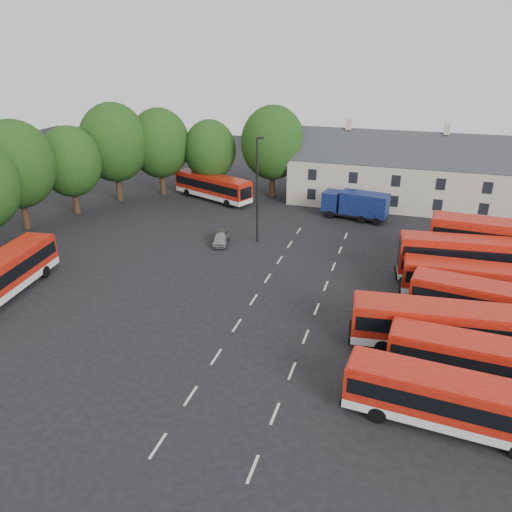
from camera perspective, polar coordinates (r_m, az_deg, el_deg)
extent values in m
plane|color=black|center=(37.51, -1.20, -6.41)|extent=(140.00, 140.00, 0.00)
cube|color=beige|center=(27.21, -11.15, -20.50)|extent=(0.15, 1.80, 0.01)
cube|color=beige|center=(29.84, -7.48, -15.55)|extent=(0.15, 1.80, 0.01)
cube|color=beige|center=(32.76, -4.57, -11.39)|extent=(0.15, 1.80, 0.01)
cube|color=beige|center=(35.88, -2.21, -7.92)|extent=(0.15, 1.80, 0.01)
cube|color=beige|center=(39.16, -0.28, -5.00)|extent=(0.15, 1.80, 0.01)
cube|color=beige|center=(42.57, 1.34, -2.54)|extent=(0.15, 1.80, 0.01)
cube|color=beige|center=(46.07, 2.71, -0.45)|extent=(0.15, 1.80, 0.01)
cube|color=beige|center=(49.65, 3.89, 1.35)|extent=(0.15, 1.80, 0.01)
cube|color=beige|center=(53.28, 4.91, 2.90)|extent=(0.15, 1.80, 0.01)
cube|color=beige|center=(25.72, -0.37, -23.17)|extent=(0.15, 1.80, 0.01)
cube|color=beige|center=(28.49, 2.18, -17.55)|extent=(0.15, 1.80, 0.01)
cube|color=beige|center=(31.53, 4.14, -12.94)|extent=(0.15, 1.80, 0.01)
cube|color=beige|center=(34.77, 5.69, -9.16)|extent=(0.15, 1.80, 0.01)
cube|color=beige|center=(38.14, 6.95, -6.03)|extent=(0.15, 1.80, 0.01)
cube|color=beige|center=(41.63, 7.98, -3.42)|extent=(0.15, 1.80, 0.01)
cube|color=beige|center=(45.21, 8.85, -1.21)|extent=(0.15, 1.80, 0.01)
cube|color=beige|center=(48.85, 9.60, 0.67)|extent=(0.15, 1.80, 0.01)
cube|color=beige|center=(52.54, 10.23, 2.29)|extent=(0.15, 1.80, 0.01)
cylinder|color=black|center=(58.42, -24.96, 4.79)|extent=(0.70, 0.70, 4.20)
ellipsoid|color=#10360E|center=(57.22, -25.79, 9.39)|extent=(7.92, 7.92, 9.11)
cylinder|color=black|center=(61.63, -19.92, 6.23)|extent=(0.70, 0.70, 3.67)
ellipsoid|color=#10360E|center=(60.60, -20.48, 10.07)|extent=(6.93, 6.93, 7.97)
cylinder|color=black|center=(65.13, -15.45, 8.00)|extent=(0.70, 0.70, 4.38)
ellipsoid|color=#10360E|center=(64.03, -15.95, 12.37)|extent=(8.25, 8.25, 9.49)
cylinder|color=black|center=(66.54, -10.67, 8.61)|extent=(0.70, 0.70, 4.02)
ellipsoid|color=#10360E|center=(65.52, -10.98, 12.55)|extent=(7.59, 7.59, 8.73)
cylinder|color=black|center=(65.87, -5.16, 8.53)|extent=(0.70, 0.70, 3.50)
ellipsoid|color=#10360E|center=(64.94, -5.29, 11.99)|extent=(6.60, 6.60, 7.59)
cylinder|color=black|center=(64.19, 1.88, 8.53)|extent=(0.70, 0.70, 4.20)
ellipsoid|color=#10360E|center=(63.10, 1.94, 12.81)|extent=(7.92, 7.92, 9.11)
cube|color=beige|center=(62.96, 20.12, 7.42)|extent=(35.00, 7.00, 5.50)
cube|color=#2D3035|center=(62.32, 20.47, 9.84)|extent=(35.70, 7.13, 7.13)
cube|color=beige|center=(61.94, 10.55, 14.58)|extent=(0.60, 0.90, 1.20)
cube|color=beige|center=(61.60, 21.00, 13.41)|extent=(0.60, 0.90, 1.20)
cube|color=silver|center=(29.05, 21.01, -16.56)|extent=(10.82, 3.38, 0.53)
cube|color=#A9180A|center=(28.32, 21.38, -14.67)|extent=(10.82, 3.38, 1.89)
cube|color=black|center=(28.29, 21.39, -14.60)|extent=(10.40, 3.40, 0.92)
cube|color=#A9180A|center=(27.75, 21.68, -13.05)|extent=(10.60, 3.26, 0.12)
cylinder|color=black|center=(28.41, 13.69, -17.22)|extent=(0.99, 0.36, 0.97)
cube|color=silver|center=(32.61, 24.18, -12.31)|extent=(10.70, 3.08, 0.53)
cube|color=#A9180A|center=(31.96, 24.54, -10.55)|extent=(10.70, 3.08, 1.87)
cube|color=black|center=(31.94, 24.55, -10.47)|extent=(10.28, 3.11, 0.91)
cube|color=#A9180A|center=(31.46, 24.84, -9.05)|extent=(10.48, 2.97, 0.12)
cylinder|color=black|center=(31.66, 17.95, -12.98)|extent=(0.98, 0.33, 0.96)
cube|color=silver|center=(34.97, 20.26, -8.93)|extent=(11.60, 3.74, 0.57)
cube|color=#A9180A|center=(34.32, 20.56, -7.10)|extent=(11.60, 3.74, 2.02)
cube|color=black|center=(34.30, 20.57, -7.02)|extent=(11.15, 3.76, 0.98)
cube|color=#A9180A|center=(33.82, 20.81, -5.54)|extent=(11.36, 3.61, 0.12)
cylinder|color=black|center=(33.66, 14.24, -10.02)|extent=(1.06, 0.39, 1.04)
cylinder|color=black|center=(36.91, 25.59, -8.59)|extent=(1.06, 0.39, 1.04)
cube|color=silver|center=(39.16, 25.03, -6.18)|extent=(11.11, 4.11, 0.54)
cube|color=#A9180A|center=(38.61, 25.34, -4.58)|extent=(11.11, 4.11, 1.93)
cube|color=black|center=(38.59, 25.35, -4.52)|extent=(10.69, 4.10, 0.94)
cube|color=#A9180A|center=(38.18, 25.60, -3.24)|extent=(10.88, 3.98, 0.12)
cylinder|color=black|center=(38.34, 19.72, -6.37)|extent=(1.02, 0.43, 0.99)
cube|color=silver|center=(42.08, 23.55, -3.85)|extent=(10.81, 2.77, 0.54)
cube|color=#A9180A|center=(41.58, 23.82, -2.35)|extent=(10.81, 2.77, 1.90)
cube|color=black|center=(41.56, 23.83, -2.29)|extent=(10.38, 2.82, 0.93)
cube|color=#A9180A|center=(41.18, 24.04, -1.10)|extent=(10.59, 2.67, 0.12)
cylinder|color=black|center=(40.78, 18.90, -4.40)|extent=(0.98, 0.30, 0.98)
cube|color=silver|center=(44.62, 22.09, -2.13)|extent=(10.07, 3.27, 0.49)
cube|color=#A9180A|center=(43.94, 22.43, -0.07)|extent=(10.07, 3.27, 3.01)
cube|color=black|center=(44.16, 22.32, -0.76)|extent=(9.68, 3.29, 0.85)
cube|color=#A9180A|center=(43.39, 22.74, 1.81)|extent=(9.86, 3.16, 0.11)
cylinder|color=black|center=(43.26, 18.15, -2.70)|extent=(0.92, 0.34, 0.90)
cylinder|color=black|center=(46.37, 25.67, -2.14)|extent=(0.92, 0.34, 0.90)
cube|color=black|center=(43.72, 22.55, 0.63)|extent=(9.68, 3.29, 0.85)
cube|color=silver|center=(47.83, 25.77, -0.92)|extent=(11.68, 3.49, 0.58)
cube|color=#A9180A|center=(47.11, 26.20, 1.34)|extent=(11.68, 3.49, 3.51)
cube|color=black|center=(47.34, 26.05, 0.58)|extent=(11.23, 3.51, 0.99)
cube|color=#A9180A|center=(46.53, 26.59, 3.40)|extent=(11.45, 3.36, 0.13)
cylinder|color=black|center=(46.61, 21.30, -1.14)|extent=(1.07, 0.37, 1.05)
cube|color=black|center=(46.88, 26.35, 2.11)|extent=(11.23, 3.51, 0.99)
cube|color=silver|center=(44.02, -26.84, -3.19)|extent=(3.95, 11.76, 0.58)
cube|color=#A9180A|center=(43.50, -27.15, -1.64)|extent=(3.95, 11.76, 2.04)
cube|color=black|center=(43.48, -27.16, -1.58)|extent=(3.96, 11.30, 1.00)
cylinder|color=black|center=(47.44, -25.38, -1.42)|extent=(0.41, 1.08, 1.05)
cube|color=silver|center=(63.65, -4.93, 7.10)|extent=(11.19, 6.65, 0.55)
cube|color=#A9180A|center=(63.31, -4.97, 8.19)|extent=(11.19, 6.65, 1.97)
cube|color=black|center=(63.29, -4.97, 8.23)|extent=(10.81, 6.53, 0.96)
cube|color=#A9180A|center=(63.04, -5.00, 9.10)|extent=(10.95, 6.47, 0.12)
cylinder|color=black|center=(65.46, -7.85, 7.18)|extent=(1.04, 0.65, 1.01)
cylinder|color=black|center=(62.17, -1.84, 6.50)|extent=(1.04, 0.65, 1.01)
cube|color=black|center=(57.52, 11.17, 4.72)|extent=(7.45, 3.12, 0.27)
cube|color=#0D1A4E|center=(57.89, 8.68, 6.29)|extent=(2.16, 2.53, 2.17)
cube|color=black|center=(58.05, 7.90, 6.72)|extent=(0.42, 1.91, 1.08)
cube|color=#0D1A4E|center=(56.85, 12.28, 5.84)|extent=(5.46, 3.10, 2.44)
cylinder|color=black|center=(57.32, 8.44, 4.71)|extent=(0.93, 0.40, 0.90)
cylinder|color=black|center=(57.88, 14.05, 4.43)|extent=(0.93, 0.40, 0.90)
imported|color=#A0A2A7|center=(49.60, -4.04, 2.08)|extent=(2.29, 3.85, 1.23)
cylinder|color=black|center=(48.61, 0.13, 7.35)|extent=(0.19, 0.19, 10.33)
cube|color=black|center=(47.39, 0.52, 13.35)|extent=(0.65, 0.36, 0.19)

